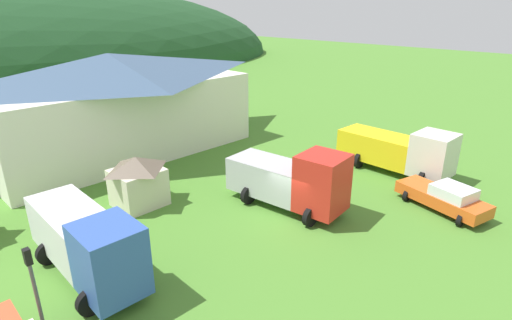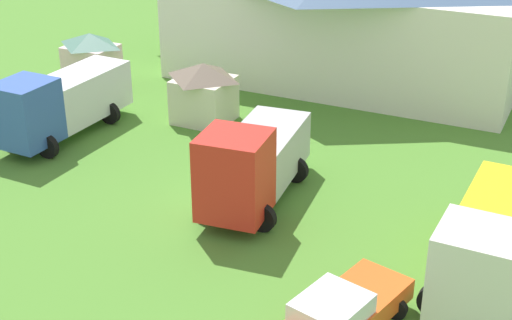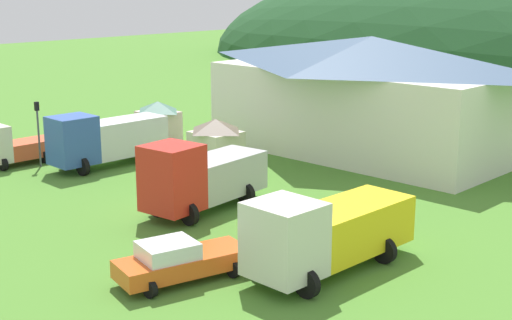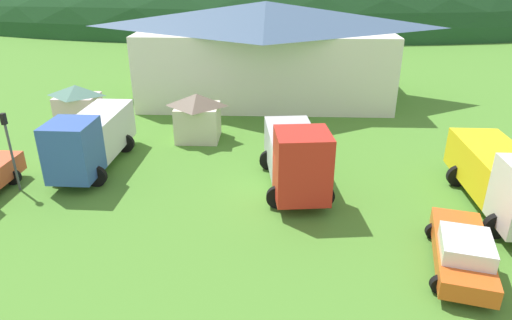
% 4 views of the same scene
% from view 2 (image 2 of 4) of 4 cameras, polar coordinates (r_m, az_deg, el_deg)
% --- Properties ---
extents(ground_plane, '(200.00, 200.00, 0.00)m').
position_cam_2_polar(ground_plane, '(29.59, -2.56, -3.48)').
color(ground_plane, '#4C842D').
extents(depot_building, '(20.99, 12.05, 7.73)m').
position_cam_2_polar(depot_building, '(43.93, 7.48, 11.61)').
color(depot_building, white).
rests_on(depot_building, ground).
extents(play_shed_cream, '(2.91, 2.73, 3.04)m').
position_cam_2_polar(play_shed_cream, '(37.10, -4.05, 5.28)').
color(play_shed_cream, beige).
rests_on(play_shed_cream, ground).
extents(play_shed_pink, '(2.99, 2.44, 2.84)m').
position_cam_2_polar(play_shed_pink, '(43.90, -12.58, 7.79)').
color(play_shed_pink, beige).
rests_on(play_shed_pink, ground).
extents(box_truck_blue, '(3.14, 7.65, 3.45)m').
position_cam_2_polar(box_truck_blue, '(36.25, -14.86, 4.38)').
color(box_truck_blue, '#3356AD').
rests_on(box_truck_blue, ground).
extents(crane_truck_red, '(3.70, 7.39, 3.75)m').
position_cam_2_polar(crane_truck_red, '(28.85, -0.31, -0.15)').
color(crane_truck_red, red).
rests_on(crane_truck_red, ground).
extents(flatbed_truck_yellow, '(3.45, 7.99, 3.38)m').
position_cam_2_polar(flatbed_truck_yellow, '(25.00, 17.75, -6.13)').
color(flatbed_truck_yellow, silver).
rests_on(flatbed_truck_yellow, ground).
extents(service_pickup_orange, '(3.14, 5.51, 1.66)m').
position_cam_2_polar(service_pickup_orange, '(22.34, 6.50, -11.78)').
color(service_pickup_orange, '#E1591E').
rests_on(service_pickup_orange, ground).
extents(traffic_cone_near_pickup, '(0.36, 0.36, 0.50)m').
position_cam_2_polar(traffic_cone_near_pickup, '(32.07, 3.69, -1.10)').
color(traffic_cone_near_pickup, orange).
rests_on(traffic_cone_near_pickup, ground).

